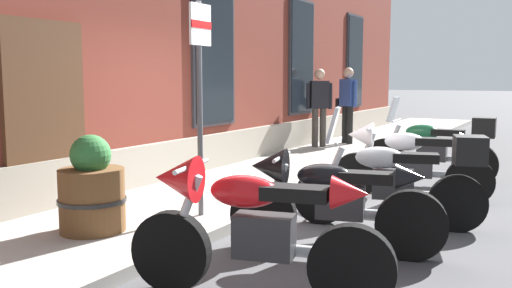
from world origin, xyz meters
The scene contains 11 objects.
ground_plane centered at (0.00, 0.00, 0.00)m, with size 140.00×140.00×0.00m, color #424244.
sidewalk centered at (0.00, 1.10, 0.06)m, with size 30.18×2.21×0.12m, color gray.
motorcycle_red_sport centered at (-2.58, -1.02, 0.58)m, with size 0.74×1.98×1.07m.
motorcycle_black_sport centered at (-1.27, -1.11, 0.54)m, with size 0.74×2.00×0.98m.
motorcycle_silver_touring centered at (-0.07, -1.46, 0.55)m, with size 0.91×2.03×1.33m.
motorcycle_white_sport centered at (1.33, -1.16, 0.57)m, with size 0.70×2.07×1.05m.
motorcycle_green_touring centered at (2.76, -1.26, 0.56)m, with size 0.62×2.05×1.35m.
pedestrian_dark_jacket centered at (5.24, 1.76, 1.10)m, with size 0.41×0.48×1.72m.
pedestrian_blue_top centered at (6.13, 1.44, 1.12)m, with size 0.40×0.61×1.76m.
parking_sign centered at (-1.08, 0.47, 1.64)m, with size 0.36×0.07×2.34m.
barrel_planter centered at (-2.14, 1.04, 0.52)m, with size 0.67×0.67×0.97m.
Camera 1 is at (-5.96, -3.02, 1.64)m, focal length 38.44 mm.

